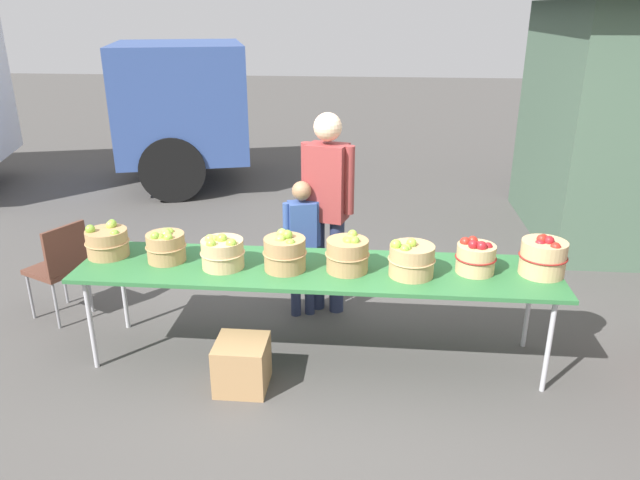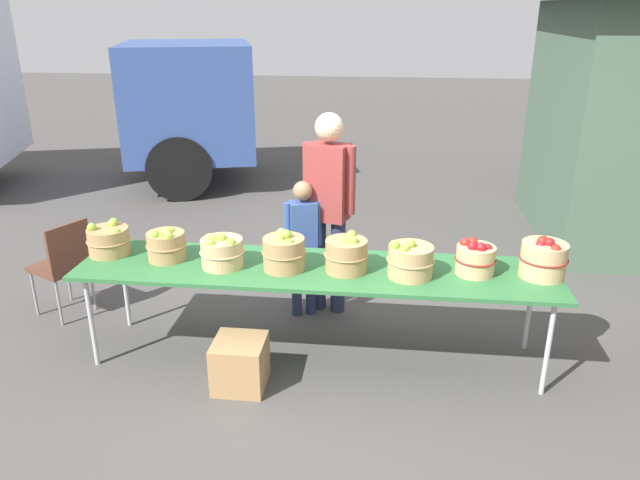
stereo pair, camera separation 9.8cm
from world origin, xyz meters
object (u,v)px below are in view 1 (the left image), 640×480
at_px(market_table, 316,272).
at_px(apple_basket_green_5, 411,260).
at_px(apple_basket_green_2, 222,252).
at_px(produce_crate, 242,364).
at_px(apple_basket_green_0, 107,242).
at_px(apple_basket_green_4, 348,254).
at_px(apple_basket_red_1, 543,257).
at_px(vendor_adult, 327,199).
at_px(apple_basket_green_3, 285,253).
at_px(apple_basket_red_0, 475,257).
at_px(apple_basket_green_1, 166,246).
at_px(folding_chair, 60,263).
at_px(child_customer, 302,239).

distance_m(market_table, apple_basket_green_5, 0.70).
bearing_deg(apple_basket_green_5, market_table, 174.12).
height_order(apple_basket_green_2, produce_crate, apple_basket_green_2).
height_order(apple_basket_green_0, apple_basket_green_4, apple_basket_green_4).
bearing_deg(apple_basket_red_1, apple_basket_green_2, -177.80).
height_order(apple_basket_green_4, produce_crate, apple_basket_green_4).
xyz_separation_m(apple_basket_green_0, apple_basket_green_4, (1.83, -0.11, 0.02)).
bearing_deg(apple_basket_red_1, vendor_adult, 154.60).
distance_m(apple_basket_green_3, apple_basket_red_0, 1.36).
distance_m(apple_basket_red_1, produce_crate, 2.26).
distance_m(apple_basket_green_1, folding_chair, 1.21).
distance_m(apple_basket_green_4, vendor_adult, 0.86).
height_order(apple_basket_red_0, produce_crate, apple_basket_red_0).
xyz_separation_m(apple_basket_green_3, apple_basket_red_1, (1.83, 0.08, 0.01)).
height_order(apple_basket_green_1, child_customer, child_customer).
distance_m(apple_basket_green_3, folding_chair, 2.08).
relative_size(apple_basket_green_4, apple_basket_red_0, 1.09).
height_order(apple_basket_green_4, vendor_adult, vendor_adult).
bearing_deg(apple_basket_green_0, vendor_adult, 23.64).
distance_m(apple_basket_green_4, apple_basket_green_5, 0.45).
bearing_deg(child_customer, folding_chair, -10.98).
xyz_separation_m(apple_basket_red_0, child_customer, (-1.32, 0.64, -0.16)).
bearing_deg(apple_basket_green_1, folding_chair, 159.64).
relative_size(apple_basket_green_0, apple_basket_red_1, 0.98).
bearing_deg(apple_basket_green_4, market_table, 173.03).
bearing_deg(produce_crate, apple_basket_green_4, 30.25).
height_order(market_table, apple_basket_green_3, apple_basket_green_3).
height_order(apple_basket_red_0, apple_basket_red_1, apple_basket_red_1).
relative_size(market_table, apple_basket_green_3, 10.91).
bearing_deg(apple_basket_green_1, apple_basket_red_1, 0.21).
relative_size(apple_basket_green_5, apple_basket_red_0, 1.15).
distance_m(child_customer, produce_crate, 1.27).
bearing_deg(apple_basket_red_1, apple_basket_green_5, -173.58).
bearing_deg(apple_basket_green_4, apple_basket_green_5, -5.33).
relative_size(market_table, apple_basket_red_0, 11.93).
relative_size(market_table, apple_basket_green_0, 10.61).
height_order(apple_basket_green_1, vendor_adult, vendor_adult).
distance_m(apple_basket_green_5, produce_crate, 1.40).
distance_m(apple_basket_green_0, apple_basket_green_2, 0.93).
height_order(apple_basket_green_5, apple_basket_red_0, apple_basket_green_5).
bearing_deg(apple_basket_red_0, produce_crate, -163.75).
height_order(child_customer, folding_chair, child_customer).
height_order(apple_basket_green_2, apple_basket_red_0, apple_basket_red_0).
distance_m(apple_basket_green_5, vendor_adult, 1.10).
distance_m(market_table, child_customer, 0.70).
xyz_separation_m(apple_basket_green_5, apple_basket_red_0, (0.46, 0.10, -0.00)).
bearing_deg(produce_crate, apple_basket_green_0, 155.00).
xyz_separation_m(apple_basket_green_4, child_customer, (-0.41, 0.70, -0.17)).
height_order(apple_basket_green_2, folding_chair, apple_basket_green_2).
height_order(apple_basket_green_3, apple_basket_red_1, apple_basket_red_1).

